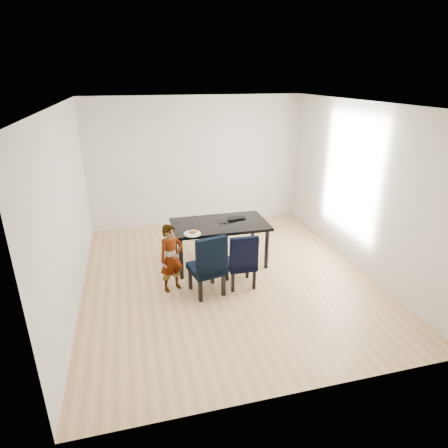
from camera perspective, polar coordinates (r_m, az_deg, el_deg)
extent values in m
cube|color=tan|center=(6.17, 0.47, -8.07)|extent=(4.50, 5.00, 0.01)
cube|color=white|center=(5.36, 0.56, 17.94)|extent=(4.50, 5.00, 0.01)
cube|color=silver|center=(7.98, -4.17, 9.32)|extent=(4.50, 0.01, 2.70)
cube|color=white|center=(3.45, 11.35, -8.45)|extent=(4.50, 0.01, 2.70)
cube|color=silver|center=(5.51, -22.78, 1.92)|extent=(0.01, 5.00, 2.70)
cube|color=silver|center=(6.54, 20.05, 5.26)|extent=(0.01, 5.00, 2.70)
cube|color=black|center=(6.42, -0.67, -2.97)|extent=(1.60, 0.90, 0.75)
cube|color=black|center=(5.53, -2.72, -6.02)|extent=(0.56, 0.57, 0.97)
cube|color=black|center=(5.75, 2.53, -5.38)|extent=(0.43, 0.45, 0.88)
imported|color=orange|center=(5.64, -8.04, -5.17)|extent=(0.46, 0.39, 1.06)
cylinder|color=white|center=(5.86, -4.84, -1.49)|extent=(0.30, 0.30, 0.01)
ellipsoid|color=#A86F3C|center=(5.85, -4.76, -1.13)|extent=(0.16, 0.09, 0.06)
imported|color=black|center=(6.49, 1.74, 1.01)|extent=(0.36, 0.27, 0.03)
torus|color=black|center=(6.23, -0.07, 0.01)|extent=(0.17, 0.17, 0.01)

